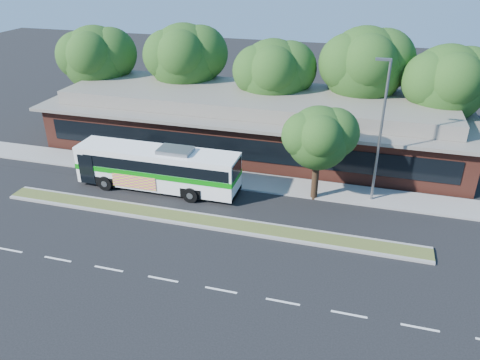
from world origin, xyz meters
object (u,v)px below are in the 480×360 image
at_px(transit_bus, 158,166).
at_px(sidewalk_tree, 323,137).
at_px(sedan, 93,141).
at_px(lamp_post, 381,129).

bearing_deg(transit_bus, sidewalk_tree, 8.72).
height_order(sedan, sidewalk_tree, sidewalk_tree).
height_order(lamp_post, transit_bus, lamp_post).
distance_m(sedan, sidewalk_tree, 19.19).
distance_m(transit_bus, sedan, 9.52).
distance_m(lamp_post, sedan, 22.40).
height_order(lamp_post, sidewalk_tree, lamp_post).
height_order(transit_bus, sidewalk_tree, sidewalk_tree).
height_order(lamp_post, sedan, lamp_post).
xyz_separation_m(lamp_post, sedan, (-21.83, 2.72, -4.24)).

